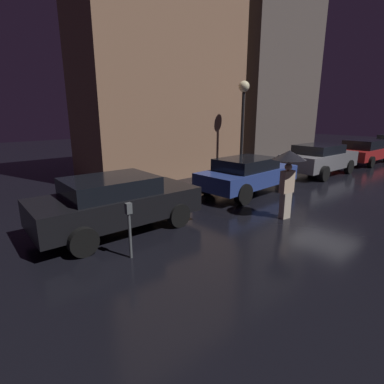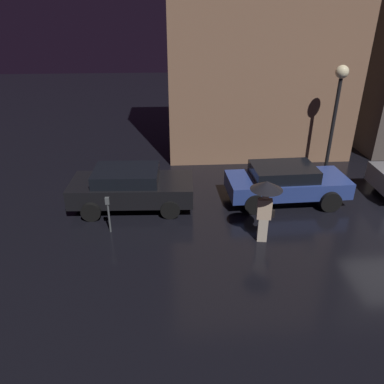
{
  "view_description": "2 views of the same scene",
  "coord_description": "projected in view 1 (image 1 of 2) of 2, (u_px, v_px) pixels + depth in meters",
  "views": [
    {
      "loc": [
        -12.09,
        -5.2,
        2.89
      ],
      "look_at": [
        -7.14,
        0.43,
        0.9
      ],
      "focal_mm": 28.0,
      "sensor_mm": 36.0,
      "label": 1
    },
    {
      "loc": [
        -7.44,
        -9.99,
        6.22
      ],
      "look_at": [
        -6.82,
        0.07,
        1.17
      ],
      "focal_mm": 35.0,
      "sensor_mm": 36.0,
      "label": 2
    }
  ],
  "objects": [
    {
      "name": "pedestrian_with_umbrella",
      "position": [
        288.0,
        167.0,
        8.13
      ],
      "size": [
        0.9,
        0.9,
        1.92
      ],
      "rotation": [
        0.0,
        0.0,
        -0.17
      ],
      "color": "beige",
      "rests_on": "ground"
    },
    {
      "name": "parked_car_grey",
      "position": [
        319.0,
        158.0,
        14.33
      ],
      "size": [
        4.25,
        2.02,
        1.44
      ],
      "rotation": [
        0.0,
        0.0,
        -0.04
      ],
      "color": "slate",
      "rests_on": "ground"
    },
    {
      "name": "parking_meter",
      "position": [
        129.0,
        224.0,
        5.98
      ],
      "size": [
        0.12,
        0.1,
        1.18
      ],
      "color": "#4C5154",
      "rests_on": "ground"
    },
    {
      "name": "parked_car_red",
      "position": [
        364.0,
        151.0,
        17.58
      ],
      "size": [
        4.31,
        2.0,
        1.37
      ],
      "rotation": [
        0.0,
        0.0,
        -0.02
      ],
      "color": "maroon",
      "rests_on": "ground"
    },
    {
      "name": "building_facade_right",
      "position": [
        272.0,
        75.0,
        18.74
      ],
      "size": [
        6.74,
        3.0,
        10.35
      ],
      "color": "#564C47",
      "rests_on": "ground"
    },
    {
      "name": "building_facade_left",
      "position": [
        164.0,
        60.0,
        13.41
      ],
      "size": [
        7.93,
        3.0,
        10.34
      ],
      "color": "#8C664C",
      "rests_on": "ground"
    },
    {
      "name": "ground_plane",
      "position": [
        330.0,
        186.0,
        12.24
      ],
      "size": [
        60.0,
        60.0,
        0.0
      ],
      "primitive_type": "plane",
      "color": "black"
    },
    {
      "name": "parked_car_blue",
      "position": [
        248.0,
        174.0,
        10.95
      ],
      "size": [
        4.17,
        1.9,
        1.32
      ],
      "rotation": [
        0.0,
        0.0,
        0.04
      ],
      "color": "navy",
      "rests_on": "ground"
    },
    {
      "name": "street_lamp_near",
      "position": [
        243.0,
        106.0,
        13.51
      ],
      "size": [
        0.49,
        0.49,
        4.28
      ],
      "color": "black",
      "rests_on": "ground"
    },
    {
      "name": "parked_car_black",
      "position": [
        116.0,
        202.0,
        7.49
      ],
      "size": [
        4.14,
        1.98,
        1.38
      ],
      "rotation": [
        0.0,
        0.0,
        -0.04
      ],
      "color": "black",
      "rests_on": "ground"
    }
  ]
}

